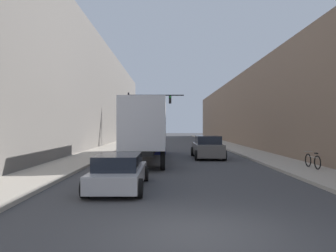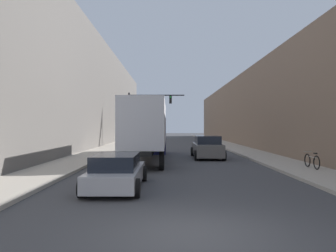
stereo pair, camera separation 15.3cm
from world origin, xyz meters
name	(u,v)px [view 1 (the left image)]	position (x,y,z in m)	size (l,w,h in m)	color
ground_plane	(197,234)	(0.00, 0.00, 0.00)	(200.00, 200.00, 0.00)	#424244
sidewalk_right	(230,146)	(6.57, 30.00, 0.07)	(2.77, 80.00, 0.15)	#B2A899
sidewalk_left	(114,146)	(-6.57, 30.00, 0.07)	(2.77, 80.00, 0.15)	#B2A899
building_right	(268,109)	(10.95, 30.00, 4.24)	(6.00, 80.00, 8.48)	#846B56
building_left	(76,92)	(-10.95, 30.00, 6.18)	(6.00, 80.00, 12.37)	#66605B
semi_truck	(148,128)	(-1.94, 15.79, 2.21)	(2.45, 13.26, 3.92)	silver
sedan_car	(119,172)	(-2.46, 5.24, 0.63)	(2.02, 4.60, 1.31)	#B7B7BC
suv_car	(207,147)	(2.35, 16.84, 0.79)	(2.15, 4.65, 1.66)	slate
traffic_signal_gantry	(144,108)	(-3.27, 30.62, 4.46)	(6.50, 0.35, 6.22)	black
parked_bicycle	(313,161)	(7.03, 9.98, 0.53)	(0.44, 1.82, 0.86)	black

